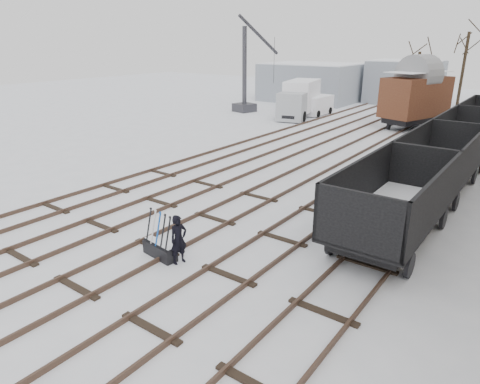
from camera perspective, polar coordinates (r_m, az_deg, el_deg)
The scene contains 15 objects.
ground at distance 14.47m, azimuth -11.05°, elevation -7.38°, with size 120.00×120.00×0.00m, color white.
tracks at distance 25.09m, azimuth 12.34°, elevation 4.34°, with size 13.90×52.00×0.16m.
shed_left at distance 50.21m, azimuth 9.57°, elevation 14.26°, with size 10.00×8.00×4.10m.
shed_right at distance 50.64m, azimuth 21.09°, elevation 13.53°, with size 7.00×6.00×4.50m.
ground_frame at distance 13.79m, azimuth -10.63°, elevation -7.44°, with size 1.35×0.60×1.49m.
worker at distance 13.15m, azimuth -8.18°, elevation -6.30°, with size 0.57×0.37×1.56m, color black.
freight_wagon_a at distance 15.21m, azimuth 19.74°, elevation -2.60°, with size 2.64×6.60×2.69m.
freight_wagon_b at distance 21.16m, azimuth 24.97°, elevation 2.81°, with size 2.64×6.60×2.69m.
freight_wagon_c at distance 27.31m, azimuth 27.89°, elevation 5.81°, with size 2.64×6.60×2.69m.
box_van_wagon at distance 36.06m, azimuth 22.41°, elevation 11.80°, with size 4.57×6.24×4.27m.
lorry at distance 38.92m, azimuth 7.91°, elevation 12.23°, with size 3.35×7.20×3.14m.
panel_van at distance 40.54m, azimuth 10.17°, elevation 11.34°, with size 1.76×3.83×1.69m.
crane at distance 41.75m, azimuth 0.76°, elevation 13.82°, with size 2.12×5.19×8.70m.
tree_far_left at distance 48.95m, azimuth 22.44°, elevation 13.73°, with size 0.30×0.30×5.40m, color black.
tree_far_right at distance 50.37m, azimuth 27.58°, elevation 14.23°, with size 0.30×0.30×7.29m, color black.
Camera 1 is at (9.71, -8.56, 6.47)m, focal length 32.00 mm.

